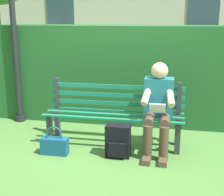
{
  "coord_description": "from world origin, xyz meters",
  "views": [
    {
      "loc": [
        -0.78,
        4.12,
        1.76
      ],
      "look_at": [
        0.0,
        0.1,
        0.7
      ],
      "focal_mm": 51.07,
      "sensor_mm": 36.0,
      "label": 1
    }
  ],
  "objects_px": {
    "backpack": "(118,141)",
    "person_seated": "(158,106)",
    "park_bench": "(114,112)",
    "handbag": "(55,145)"
  },
  "relations": [
    {
      "from": "backpack",
      "to": "person_seated",
      "type": "bearing_deg",
      "value": -150.56
    },
    {
      "from": "person_seated",
      "to": "backpack",
      "type": "relative_size",
      "value": 2.8
    },
    {
      "from": "park_bench",
      "to": "handbag",
      "type": "distance_m",
      "value": 0.94
    },
    {
      "from": "park_bench",
      "to": "handbag",
      "type": "bearing_deg",
      "value": 38.07
    },
    {
      "from": "park_bench",
      "to": "backpack",
      "type": "height_order",
      "value": "park_bench"
    },
    {
      "from": "backpack",
      "to": "handbag",
      "type": "height_order",
      "value": "backpack"
    },
    {
      "from": "park_bench",
      "to": "handbag",
      "type": "xyz_separation_m",
      "value": [
        0.69,
        0.54,
        -0.33
      ]
    },
    {
      "from": "park_bench",
      "to": "person_seated",
      "type": "bearing_deg",
      "value": 163.83
    },
    {
      "from": "park_bench",
      "to": "backpack",
      "type": "relative_size",
      "value": 4.56
    },
    {
      "from": "park_bench",
      "to": "backpack",
      "type": "xyz_separation_m",
      "value": [
        -0.13,
        0.45,
        -0.25
      ]
    }
  ]
}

